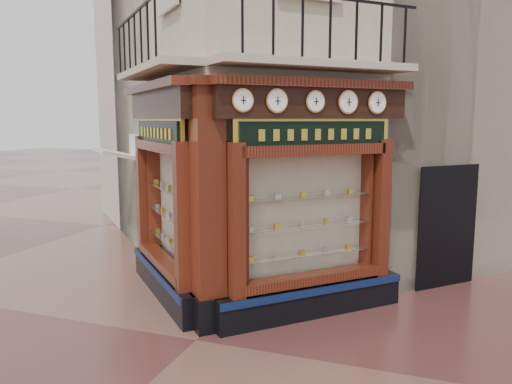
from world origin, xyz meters
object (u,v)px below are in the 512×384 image
at_px(corner_pilaster, 208,209).
at_px(awning, 123,257).
at_px(clock_d, 348,102).
at_px(clock_c, 315,102).
at_px(clock_a, 243,100).
at_px(signboard_left, 158,133).
at_px(clock_b, 277,101).
at_px(clock_e, 377,103).
at_px(signboard_right, 316,134).

bearing_deg(corner_pilaster, awning, 95.93).
height_order(clock_d, awning, clock_d).
height_order(corner_pilaster, clock_c, corner_pilaster).
bearing_deg(awning, corner_pilaster, -174.07).
distance_m(corner_pilaster, clock_a, 1.77).
height_order(clock_a, signboard_left, clock_a).
distance_m(corner_pilaster, signboard_left, 2.12).
bearing_deg(clock_c, clock_b, 180.00).
bearing_deg(awning, signboard_left, -176.57).
relative_size(corner_pilaster, clock_e, 10.56).
bearing_deg(clock_b, clock_a, -180.00).
distance_m(clock_a, signboard_left, 2.35).
bearing_deg(clock_e, signboard_left, 145.72).
xyz_separation_m(clock_c, clock_e, (0.86, 0.86, 0.00)).
bearing_deg(clock_c, signboard_right, 51.20).
height_order(clock_a, clock_d, clock_d).
xyz_separation_m(clock_b, awning, (-4.75, 2.66, -3.62)).
bearing_deg(clock_c, clock_a, 180.00).
distance_m(clock_c, awning, 6.73).
bearing_deg(clock_b, signboard_left, 120.73).
height_order(corner_pilaster, clock_d, corner_pilaster).
distance_m(corner_pilaster, clock_e, 3.36).
xyz_separation_m(clock_c, clock_d, (0.44, 0.44, 0.00)).
height_order(corner_pilaster, clock_b, corner_pilaster).
xyz_separation_m(clock_b, clock_d, (0.93, 0.93, 0.00)).
bearing_deg(clock_c, signboard_left, 132.25).
height_order(clock_e, signboard_left, clock_e).
distance_m(corner_pilaster, signboard_right, 2.12).
bearing_deg(clock_e, signboard_right, 174.40).
distance_m(clock_e, signboard_right, 1.25).
bearing_deg(signboard_left, clock_a, -161.57).
bearing_deg(clock_d, signboard_right, 168.35).
xyz_separation_m(clock_a, signboard_right, (0.87, 1.03, -0.52)).
bearing_deg(awning, clock_e, -147.21).
bearing_deg(signboard_right, clock_d, -11.65).
relative_size(clock_a, clock_d, 0.91).
distance_m(clock_b, clock_e, 1.90).
bearing_deg(clock_a, signboard_right, 4.71).
height_order(clock_c, signboard_right, clock_c).
bearing_deg(corner_pilaster, clock_c, -14.42).
bearing_deg(clock_a, clock_c, 0.00).
height_order(clock_b, clock_d, clock_d).
distance_m(clock_e, signboard_left, 3.90).
bearing_deg(signboard_right, clock_b, -171.86).
distance_m(clock_a, clock_d, 1.88).
xyz_separation_m(clock_b, clock_e, (1.34, 1.34, 0.00)).
xyz_separation_m(clock_b, signboard_right, (0.47, 0.62, -0.52)).
height_order(clock_c, clock_e, clock_e).
height_order(clock_e, signboard_right, clock_e).
bearing_deg(awning, clock_a, -170.16).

